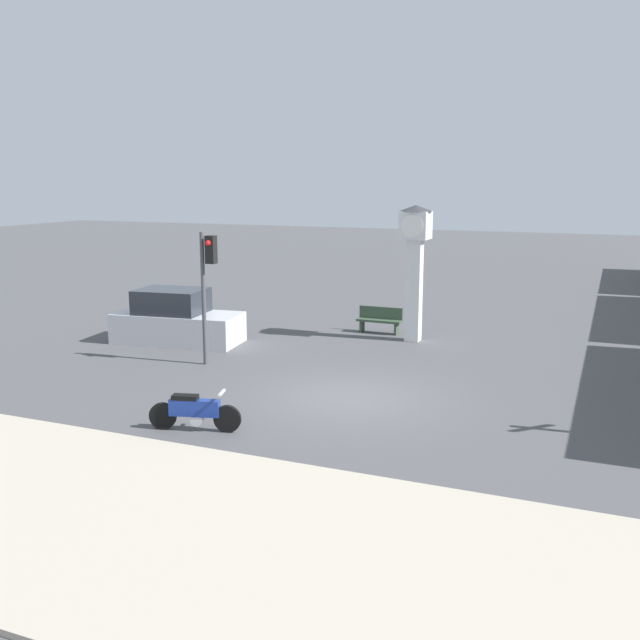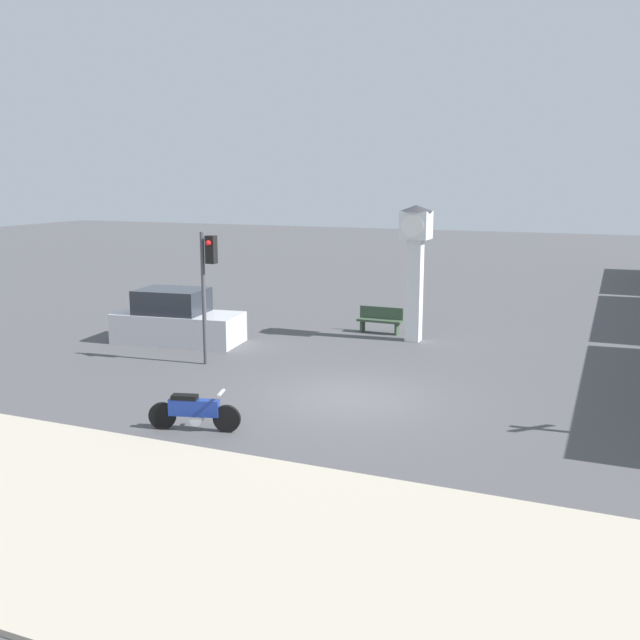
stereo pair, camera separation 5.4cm
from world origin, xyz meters
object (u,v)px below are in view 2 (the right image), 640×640
object	(u,v)px
motorcycle	(194,411)
parked_car	(177,320)
clock_tower	(415,252)
traffic_light	(207,274)
bench	(380,319)

from	to	relation	value
motorcycle	parked_car	world-z (taller)	parked_car
clock_tower	parked_car	size ratio (longest dim) A/B	1.04
clock_tower	traffic_light	size ratio (longest dim) A/B	1.17
motorcycle	bench	size ratio (longest dim) A/B	1.25
motorcycle	traffic_light	distance (m)	6.09
bench	parked_car	bearing A→B (deg)	-145.23
motorcycle	parked_car	bearing A→B (deg)	110.87
clock_tower	traffic_light	bearing A→B (deg)	-130.97
motorcycle	parked_car	size ratio (longest dim) A/B	0.46
clock_tower	bench	distance (m)	3.00
traffic_light	parked_car	world-z (taller)	traffic_light
clock_tower	parked_car	distance (m)	8.27
motorcycle	parked_car	distance (m)	8.83
clock_tower	traffic_light	xyz separation A→B (m)	(-4.69, -5.40, -0.32)
traffic_light	clock_tower	bearing A→B (deg)	49.03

